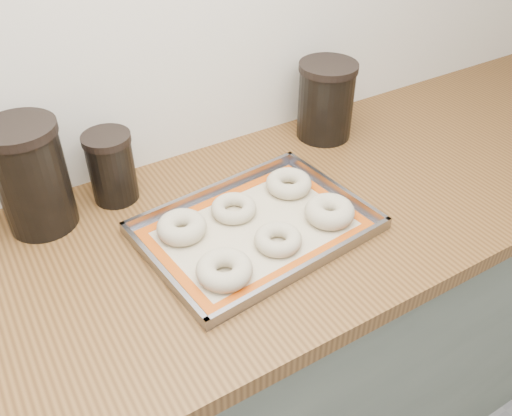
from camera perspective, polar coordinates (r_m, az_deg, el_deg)
cabinet at (r=1.50m, az=-0.44°, el=-15.50°), size 3.00×0.65×0.86m
countertop at (r=1.17m, az=-0.55°, el=-2.22°), size 3.06×0.68×0.04m
baking_tray at (r=1.13m, az=0.00°, el=-2.12°), size 0.49×0.37×0.03m
baking_mat at (r=1.13m, az=-0.00°, el=-2.20°), size 0.45×0.33×0.00m
bagel_front_left at (r=1.02m, az=-3.35°, el=-6.50°), size 0.12×0.12×0.04m
bagel_front_mid at (r=1.09m, az=2.34°, el=-3.32°), size 0.11×0.11×0.03m
bagel_front_right at (r=1.16m, az=7.75°, el=-0.36°), size 0.13×0.13×0.04m
bagel_back_left at (r=1.12m, az=-7.83°, el=-2.00°), size 0.14×0.14×0.04m
bagel_back_mid at (r=1.17m, az=-2.36°, el=-0.03°), size 0.12×0.12×0.03m
bagel_back_right at (r=1.24m, az=3.47°, el=2.60°), size 0.12×0.12×0.04m
canister_left at (r=1.18m, az=-22.54°, el=3.06°), size 0.15×0.15×0.24m
canister_mid at (r=1.22m, az=-14.97°, el=4.19°), size 0.10×0.10×0.16m
canister_right at (r=1.43m, az=7.36°, el=11.18°), size 0.15×0.15×0.20m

